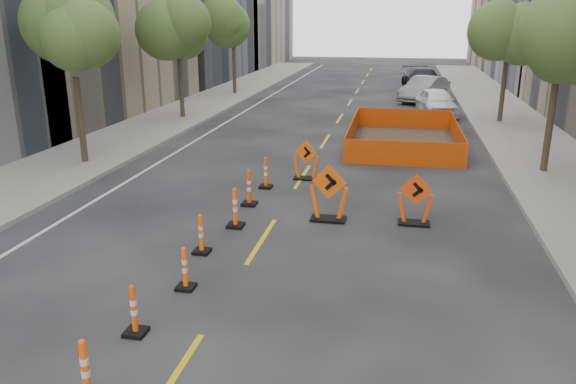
% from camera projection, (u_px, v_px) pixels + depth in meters
% --- Properties ---
extents(ground_plane, '(140.00, 140.00, 0.00)m').
position_uv_depth(ground_plane, '(210.00, 321.00, 10.46)').
color(ground_plane, black).
extents(sidewalk_left, '(4.00, 90.00, 0.15)m').
position_uv_depth(sidewalk_left, '(98.00, 150.00, 23.34)').
color(sidewalk_left, gray).
rests_on(sidewalk_left, ground).
extents(sidewalk_right, '(4.00, 90.00, 0.15)m').
position_uv_depth(sidewalk_right, '(561.00, 173.00, 19.97)').
color(sidewalk_right, gray).
rests_on(sidewalk_right, ground).
extents(tree_l_b, '(2.80, 2.80, 5.95)m').
position_uv_depth(tree_l_b, '(72.00, 42.00, 20.02)').
color(tree_l_b, '#382B1E').
rests_on(tree_l_b, ground).
extents(tree_l_c, '(2.80, 2.80, 5.95)m').
position_uv_depth(tree_l_c, '(178.00, 34.00, 29.37)').
color(tree_l_c, '#382B1E').
rests_on(tree_l_c, ground).
extents(tree_l_d, '(2.80, 2.80, 5.95)m').
position_uv_depth(tree_l_d, '(233.00, 29.00, 38.72)').
color(tree_l_d, '#382B1E').
rests_on(tree_l_d, ground).
extents(tree_r_b, '(2.80, 2.80, 5.95)m').
position_uv_depth(tree_r_b, '(561.00, 44.00, 18.75)').
color(tree_r_b, '#382B1E').
rests_on(tree_r_b, ground).
extents(tree_r_c, '(2.80, 2.80, 5.95)m').
position_uv_depth(tree_r_c, '(509.00, 35.00, 28.10)').
color(tree_r_c, '#382B1E').
rests_on(tree_r_c, ground).
extents(channelizer_1, '(0.41, 0.41, 1.04)m').
position_uv_depth(channelizer_1, '(85.00, 371.00, 8.14)').
color(channelizer_1, '#FE4D0A').
rests_on(channelizer_1, ground).
extents(channelizer_2, '(0.38, 0.38, 0.97)m').
position_uv_depth(channelizer_2, '(134.00, 310.00, 9.89)').
color(channelizer_2, '#E24509').
rests_on(channelizer_2, ground).
extents(channelizer_3, '(0.37, 0.37, 0.94)m').
position_uv_depth(channelizer_3, '(185.00, 268.00, 11.55)').
color(channelizer_3, '#FF510A').
rests_on(channelizer_3, ground).
extents(channelizer_4, '(0.39, 0.39, 0.99)m').
position_uv_depth(channelizer_4, '(201.00, 234.00, 13.31)').
color(channelizer_4, '#DD5809').
rests_on(channelizer_4, ground).
extents(channelizer_5, '(0.43, 0.43, 1.10)m').
position_uv_depth(channelizer_5, '(235.00, 208.00, 14.95)').
color(channelizer_5, '#FB520A').
rests_on(channelizer_5, ground).
extents(channelizer_6, '(0.44, 0.44, 1.10)m').
position_uv_depth(channelizer_6, '(249.00, 188.00, 16.68)').
color(channelizer_6, '#DA4209').
rests_on(channelizer_6, ground).
extents(channelizer_7, '(0.41, 0.41, 1.05)m').
position_uv_depth(channelizer_7, '(266.00, 172.00, 18.38)').
color(channelizer_7, '#FF4C0A').
rests_on(channelizer_7, ground).
extents(chevron_sign_left, '(1.07, 0.87, 1.39)m').
position_uv_depth(chevron_sign_left, '(306.00, 160.00, 19.29)').
color(chevron_sign_left, '#E45309').
rests_on(chevron_sign_left, ground).
extents(chevron_sign_center, '(1.16, 0.80, 1.61)m').
position_uv_depth(chevron_sign_center, '(329.00, 193.00, 15.36)').
color(chevron_sign_center, '#DB4D09').
rests_on(chevron_sign_center, ground).
extents(chevron_sign_right, '(1.06, 0.77, 1.43)m').
position_uv_depth(chevron_sign_right, '(415.00, 199.00, 15.09)').
color(chevron_sign_right, red).
rests_on(chevron_sign_right, ground).
extents(safety_fence, '(4.60, 7.76, 0.97)m').
position_uv_depth(safety_fence, '(404.00, 133.00, 24.66)').
color(safety_fence, orange).
rests_on(safety_fence, ground).
extents(parked_car_near, '(2.51, 4.67, 1.51)m').
position_uv_depth(parked_car_near, '(437.00, 102.00, 31.80)').
color(parked_car_near, white).
rests_on(parked_car_near, ground).
extents(parked_car_mid, '(3.62, 5.20, 1.62)m').
position_uv_depth(parked_car_mid, '(424.00, 89.00, 36.85)').
color(parked_car_mid, gray).
rests_on(parked_car_mid, ground).
extents(parked_car_far, '(3.54, 6.10, 1.66)m').
position_uv_depth(parked_car_far, '(423.00, 79.00, 42.37)').
color(parked_car_far, black).
rests_on(parked_car_far, ground).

